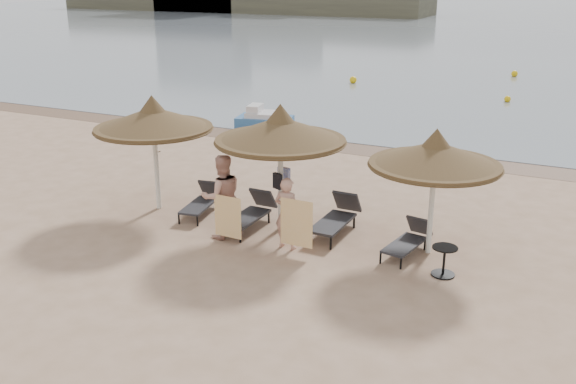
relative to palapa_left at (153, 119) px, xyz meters
The scene contains 21 objects.
ground 4.16m from the palapa_left, 24.63° to the right, with size 160.00×160.00×0.00m, color tan.
sea 78.68m from the palapa_left, 87.75° to the left, with size 200.00×140.00×0.03m, color slate.
wet_sand_strip 8.89m from the palapa_left, 68.90° to the left, with size 200.00×1.60×0.01m, color brown.
palapa_left is the anchor object (origin of this frame).
palapa_center 3.57m from the palapa_left, ahead, with size 3.12×3.12×3.10m.
palapa_right 7.17m from the palapa_left, ahead, with size 2.87×2.87×2.85m.
lounger_far_left 2.43m from the palapa_left, ahead, with size 0.82×1.74×0.75m.
lounger_near_left 3.50m from the palapa_left, ahead, with size 0.65×1.86×0.82m.
lounger_near_right 5.30m from the palapa_left, ahead, with size 0.68×1.95×0.87m.
lounger_far_right 7.08m from the palapa_left, ahead, with size 0.80×1.67×0.72m.
side_table 8.04m from the palapa_left, ahead, with size 0.53×0.53×0.63m.
person_left 2.99m from the palapa_left, 20.10° to the right, with size 1.08×0.70×2.34m, color tan.
person_right 4.52m from the palapa_left, 11.46° to the right, with size 0.90×0.58×1.95m, color tan.
towel_left 3.62m from the palapa_left, 23.85° to the right, with size 0.71×0.05×0.99m.
towel_right 4.96m from the palapa_left, 13.61° to the right, with size 0.78×0.03×1.09m.
bag_patterned 3.74m from the palapa_left, ahead, with size 0.33×0.16×0.40m.
bag_dark 3.74m from the palapa_left, ahead, with size 0.28×0.19×0.38m.
pedal_boat 9.45m from the palapa_left, 100.08° to the left, with size 2.33×1.64×0.99m.
buoy_left 21.31m from the palapa_left, 96.16° to the left, with size 0.40×0.40×0.40m, color yellow.
buoy_mid 28.12m from the palapa_left, 78.54° to the left, with size 0.38×0.38×0.38m, color yellow.
buoy_extra 20.30m from the palapa_left, 71.81° to the left, with size 0.31×0.31×0.31m, color yellow.
Camera 1 is at (6.95, -11.52, 5.98)m, focal length 40.00 mm.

